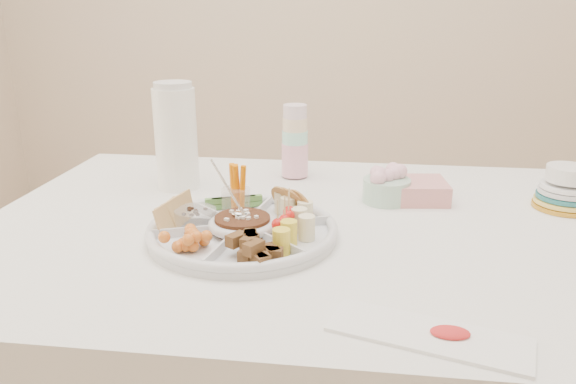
# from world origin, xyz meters

# --- Properties ---
(dining_table) EXTENTS (1.52, 1.02, 0.76)m
(dining_table) POSITION_xyz_m (0.00, 0.00, 0.38)
(dining_table) COLOR white
(dining_table) RESTS_ON floor
(party_tray) EXTENTS (0.49, 0.49, 0.04)m
(party_tray) POSITION_xyz_m (-0.16, -0.10, 0.78)
(party_tray) COLOR silver
(party_tray) RESTS_ON dining_table
(bean_dip) EXTENTS (0.14, 0.14, 0.04)m
(bean_dip) POSITION_xyz_m (-0.16, -0.10, 0.79)
(bean_dip) COLOR brown
(bean_dip) RESTS_ON party_tray
(tortillas) EXTENTS (0.12, 0.12, 0.06)m
(tortillas) POSITION_xyz_m (-0.08, -0.00, 0.80)
(tortillas) COLOR #B06934
(tortillas) RESTS_ON party_tray
(carrot_cucumber) EXTENTS (0.16, 0.16, 0.11)m
(carrot_cucumber) POSITION_xyz_m (-0.21, 0.02, 0.82)
(carrot_cucumber) COLOR orange
(carrot_cucumber) RESTS_ON party_tray
(pita_raisins) EXTENTS (0.15, 0.15, 0.07)m
(pita_raisins) POSITION_xyz_m (-0.29, -0.08, 0.80)
(pita_raisins) COLOR #E4BF60
(pita_raisins) RESTS_ON party_tray
(cherries) EXTENTS (0.13, 0.13, 0.04)m
(cherries) POSITION_xyz_m (-0.25, -0.20, 0.79)
(cherries) COLOR orange
(cherries) RESTS_ON party_tray
(granola_chunks) EXTENTS (0.13, 0.13, 0.04)m
(granola_chunks) POSITION_xyz_m (-0.12, -0.22, 0.79)
(granola_chunks) COLOR #4B301B
(granola_chunks) RESTS_ON party_tray
(banana_tomato) EXTENTS (0.14, 0.14, 0.09)m
(banana_tomato) POSITION_xyz_m (-0.04, -0.12, 0.82)
(banana_tomato) COLOR #D4C35A
(banana_tomato) RESTS_ON party_tray
(cup_stack) EXTENTS (0.07, 0.07, 0.20)m
(cup_stack) POSITION_xyz_m (-0.11, 0.34, 0.86)
(cup_stack) COLOR silver
(cup_stack) RESTS_ON dining_table
(thermos) EXTENTS (0.11, 0.11, 0.28)m
(thermos) POSITION_xyz_m (-0.40, 0.21, 0.90)
(thermos) COLOR white
(thermos) RESTS_ON dining_table
(flower_bowl) EXTENTS (0.14, 0.14, 0.09)m
(flower_bowl) POSITION_xyz_m (0.13, 0.16, 0.80)
(flower_bowl) COLOR silver
(flower_bowl) RESTS_ON dining_table
(napkin_stack) EXTENTS (0.16, 0.14, 0.05)m
(napkin_stack) POSITION_xyz_m (0.20, 0.19, 0.78)
(napkin_stack) COLOR #DC8F8C
(napkin_stack) RESTS_ON dining_table
(plate_stack) EXTENTS (0.14, 0.14, 0.09)m
(plate_stack) POSITION_xyz_m (0.54, 0.17, 0.80)
(plate_stack) COLOR #E3DD58
(plate_stack) RESTS_ON dining_table
(placemat) EXTENTS (0.30, 0.17, 0.01)m
(placemat) POSITION_xyz_m (0.17, -0.42, 0.76)
(placemat) COLOR silver
(placemat) RESTS_ON dining_table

